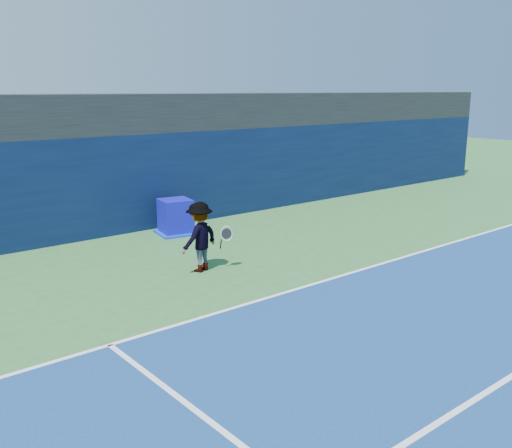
# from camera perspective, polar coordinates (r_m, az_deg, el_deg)

# --- Properties ---
(ground) EXTENTS (80.00, 80.00, 0.00)m
(ground) POSITION_cam_1_polar(r_m,az_deg,el_deg) (11.38, 16.67, -9.69)
(ground) COLOR #2F6A31
(ground) RESTS_ON ground
(baseline) EXTENTS (24.00, 0.10, 0.01)m
(baseline) POSITION_cam_1_polar(r_m,az_deg,el_deg) (13.14, 5.76, -6.00)
(baseline) COLOR white
(baseline) RESTS_ON ground
(stadium_band) EXTENTS (36.00, 3.00, 1.20)m
(stadium_band) POSITION_cam_1_polar(r_m,az_deg,el_deg) (19.35, -12.44, 10.83)
(stadium_band) COLOR black
(stadium_band) RESTS_ON back_wall_assembly
(back_wall_assembly) EXTENTS (36.00, 1.03, 3.00)m
(back_wall_assembly) POSITION_cam_1_polar(r_m,az_deg,el_deg) (18.66, -10.71, 4.34)
(back_wall_assembly) COLOR #0A1638
(back_wall_assembly) RESTS_ON ground
(equipment_cart) EXTENTS (1.31, 1.31, 1.07)m
(equipment_cart) POSITION_cam_1_polar(r_m,az_deg,el_deg) (17.64, -8.03, 0.59)
(equipment_cart) COLOR #0E0CAD
(equipment_cart) RESTS_ON ground
(tennis_player) EXTENTS (1.36, 0.89, 1.71)m
(tennis_player) POSITION_cam_1_polar(r_m,az_deg,el_deg) (13.87, -5.65, -1.29)
(tennis_player) COLOR white
(tennis_player) RESTS_ON ground
(tennis_ball) EXTENTS (0.06, 0.06, 0.06)m
(tennis_ball) POSITION_cam_1_polar(r_m,az_deg,el_deg) (13.75, -4.78, -0.05)
(tennis_ball) COLOR #F5F81B
(tennis_ball) RESTS_ON ground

